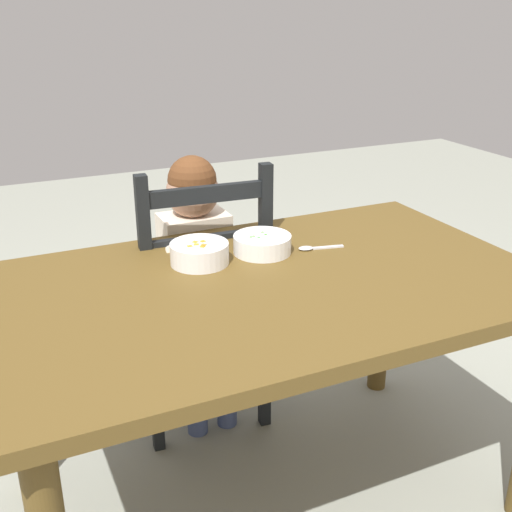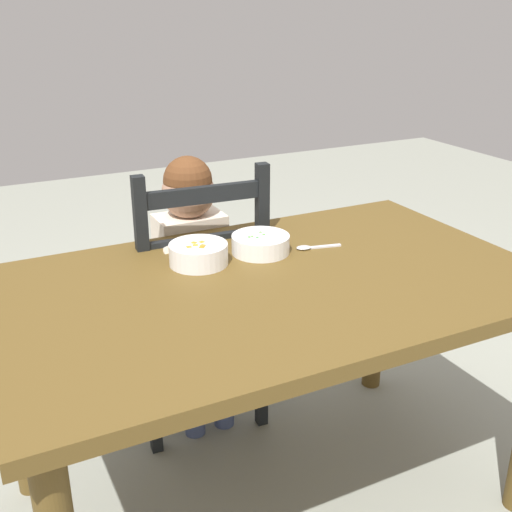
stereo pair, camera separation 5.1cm
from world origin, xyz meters
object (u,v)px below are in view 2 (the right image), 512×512
(dining_table, at_px, (271,313))
(child_figure, at_px, (194,255))
(bowl_of_peas, at_px, (261,243))
(bowl_of_carrots, at_px, (198,253))
(spoon, at_px, (310,247))
(dining_chair, at_px, (194,303))

(dining_table, relative_size, child_figure, 1.51)
(bowl_of_peas, bearing_deg, dining_table, -108.88)
(bowl_of_carrots, height_order, spoon, bowl_of_carrots)
(child_figure, xyz_separation_m, spoon, (0.24, -0.33, 0.10))
(bowl_of_peas, xyz_separation_m, bowl_of_carrots, (-0.19, -0.00, 0.00))
(dining_chair, bearing_deg, child_figure, -49.97)
(dining_chair, xyz_separation_m, bowl_of_carrots, (-0.09, -0.30, 0.30))
(child_figure, bearing_deg, spoon, -54.13)
(spoon, bearing_deg, bowl_of_peas, 164.87)
(dining_chair, height_order, bowl_of_peas, dining_chair)
(bowl_of_carrots, bearing_deg, dining_chair, 72.78)
(child_figure, distance_m, bowl_of_peas, 0.33)
(dining_table, relative_size, bowl_of_peas, 8.54)
(child_figure, relative_size, bowl_of_peas, 5.65)
(bowl_of_peas, bearing_deg, bowl_of_carrots, -179.98)
(spoon, bearing_deg, dining_table, -144.91)
(child_figure, relative_size, spoon, 6.85)
(dining_table, xyz_separation_m, bowl_of_carrots, (-0.13, 0.18, 0.13))
(dining_table, xyz_separation_m, child_figure, (-0.03, 0.48, -0.00))
(bowl_of_carrots, distance_m, spoon, 0.34)
(bowl_of_carrots, bearing_deg, bowl_of_peas, 0.02)
(dining_chair, relative_size, child_figure, 1.00)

